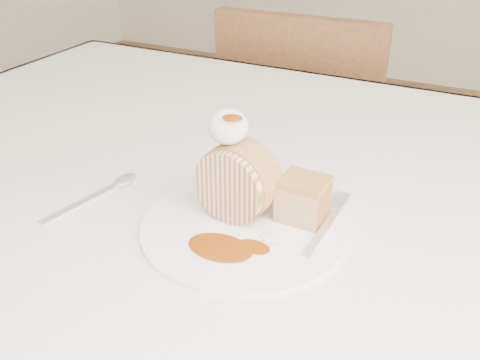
% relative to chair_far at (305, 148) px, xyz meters
% --- Properties ---
extents(table, '(1.40, 0.90, 0.75)m').
position_rel_chair_far_xyz_m(table, '(0.16, -0.62, 0.18)').
color(table, silver).
rests_on(table, ground).
extents(chair_far, '(0.41, 0.41, 0.85)m').
position_rel_chair_far_xyz_m(chair_far, '(0.00, 0.00, 0.00)').
color(chair_far, brown).
rests_on(chair_far, ground).
extents(plate, '(0.25, 0.25, 0.01)m').
position_rel_chair_far_xyz_m(plate, '(0.19, -0.76, 0.27)').
color(plate, white).
rests_on(plate, table).
extents(roulade_slice, '(0.09, 0.06, 0.09)m').
position_rel_chair_far_xyz_m(roulade_slice, '(0.18, -0.75, 0.32)').
color(roulade_slice, '#CDBA8E').
rests_on(roulade_slice, plate).
extents(cake_chunk, '(0.06, 0.05, 0.04)m').
position_rel_chair_far_xyz_m(cake_chunk, '(0.25, -0.72, 0.29)').
color(cake_chunk, '#AB7B40').
rests_on(cake_chunk, plate).
extents(whipped_cream, '(0.05, 0.05, 0.04)m').
position_rel_chair_far_xyz_m(whipped_cream, '(0.16, -0.74, 0.38)').
color(whipped_cream, white).
rests_on(whipped_cream, roulade_slice).
extents(caramel_drizzle, '(0.02, 0.02, 0.01)m').
position_rel_chair_far_xyz_m(caramel_drizzle, '(0.18, -0.76, 0.40)').
color(caramel_drizzle, '#752F04').
rests_on(caramel_drizzle, whipped_cream).
extents(caramel_pool, '(0.08, 0.05, 0.00)m').
position_rel_chair_far_xyz_m(caramel_pool, '(0.19, -0.82, 0.27)').
color(caramel_pool, '#752F04').
rests_on(caramel_pool, plate).
extents(fork, '(0.02, 0.14, 0.00)m').
position_rel_chair_far_xyz_m(fork, '(0.28, -0.74, 0.27)').
color(fork, silver).
rests_on(fork, plate).
extents(spoon, '(0.05, 0.14, 0.00)m').
position_rel_chair_far_xyz_m(spoon, '(-0.01, -0.81, 0.27)').
color(spoon, silver).
rests_on(spoon, table).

